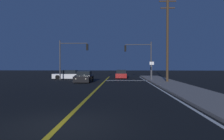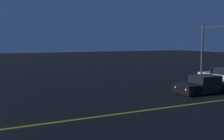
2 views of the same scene
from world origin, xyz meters
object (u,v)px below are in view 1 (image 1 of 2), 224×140
car_side_waiting_black (84,77)px  traffic_signal_near_right (141,54)px  street_sign_corner (152,68)px  car_distant_tail_red (121,74)px  traffic_signal_far_left (70,53)px  utility_pole_right (167,38)px  car_mid_block_white (68,75)px

car_side_waiting_black → traffic_signal_near_right: (7.47, 5.17, 3.08)m
traffic_signal_near_right → street_sign_corner: traffic_signal_near_right is taller
street_sign_corner → car_distant_tail_red: bearing=123.2°
car_distant_tail_red → traffic_signal_far_left: bearing=-145.7°
traffic_signal_far_left → street_sign_corner: 11.46m
car_side_waiting_black → utility_pole_right: utility_pole_right is taller
car_mid_block_white → traffic_signal_near_right: 11.29m
traffic_signal_near_right → car_distant_tail_red: bearing=-49.2°
utility_pole_right → car_distant_tail_red: bearing=121.0°
car_side_waiting_black → street_sign_corner: size_ratio=1.63×
car_side_waiting_black → car_mid_block_white: bearing=-59.2°
car_side_waiting_black → street_sign_corner: 9.01m
street_sign_corner → traffic_signal_near_right: bearing=112.3°
car_distant_tail_red → street_sign_corner: street_sign_corner is taller
car_mid_block_white → street_sign_corner: street_sign_corner is taller
traffic_signal_near_right → street_sign_corner: size_ratio=2.12×
street_sign_corner → car_mid_block_white: bearing=164.2°
utility_pole_right → traffic_signal_near_right: bearing=114.1°
car_side_waiting_black → street_sign_corner: bearing=-164.1°
car_distant_tail_red → car_side_waiting_black: (-4.60, -8.49, 0.00)m
car_mid_block_white → car_distant_tail_red: bearing=-72.5°
car_distant_tail_red → utility_pole_right: (5.41, -9.01, 4.76)m
traffic_signal_far_left → car_side_waiting_black: bearing=-55.6°
car_mid_block_white → street_sign_corner: (11.99, -3.40, 1.14)m
traffic_signal_far_left → street_sign_corner: (11.20, -1.40, -2.00)m
utility_pole_right → street_sign_corner: utility_pole_right is taller
traffic_signal_near_right → traffic_signal_far_left: (-10.05, -1.40, 0.06)m
car_mid_block_white → traffic_signal_near_right: size_ratio=0.82×
car_side_waiting_black → traffic_signal_far_left: bearing=-55.2°
car_mid_block_white → street_sign_corner: 12.51m
street_sign_corner → car_side_waiting_black: bearing=-164.6°
car_distant_tail_red → traffic_signal_near_right: 5.36m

